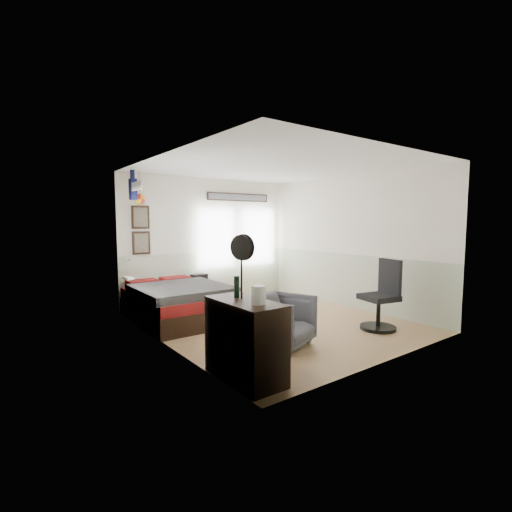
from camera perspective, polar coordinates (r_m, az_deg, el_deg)
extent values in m
cube|color=#A97145|center=(6.63, 2.80, -10.21)|extent=(4.00, 4.50, 0.01)
cube|color=silver|center=(8.26, -7.13, 2.41)|extent=(4.00, 0.02, 2.70)
cube|color=silver|center=(4.88, 19.91, 0.01)|extent=(4.00, 0.02, 2.70)
cube|color=silver|center=(5.36, -13.89, 0.64)|extent=(0.02, 4.50, 2.70)
cube|color=silver|center=(7.82, 14.25, 2.11)|extent=(0.02, 4.50, 2.70)
cube|color=white|center=(6.45, 2.92, 13.62)|extent=(4.00, 4.50, 0.02)
cube|color=beige|center=(8.33, -7.04, -3.09)|extent=(4.00, 0.01, 1.10)
cube|color=beige|center=(5.48, -13.61, -7.72)|extent=(0.01, 4.50, 1.10)
cube|color=beige|center=(7.90, 14.07, -3.69)|extent=(0.01, 4.50, 1.10)
cube|color=silver|center=(5.87, -15.63, 1.99)|extent=(0.03, 2.20, 1.35)
cube|color=silver|center=(8.29, -6.10, 2.78)|extent=(0.95, 0.03, 1.30)
cube|color=silver|center=(8.93, 0.27, 3.01)|extent=(0.95, 0.03, 1.30)
cube|color=black|center=(7.58, -17.25, 1.93)|extent=(0.35, 0.03, 0.45)
cube|color=black|center=(7.57, -17.36, 5.71)|extent=(0.35, 0.03, 0.45)
cube|color=#7F7259|center=(7.56, -17.21, 1.93)|extent=(0.27, 0.01, 0.37)
cube|color=#7F7259|center=(7.55, -17.32, 5.72)|extent=(0.27, 0.01, 0.37)
cube|color=black|center=(8.63, -2.70, 9.03)|extent=(1.65, 0.03, 0.18)
cube|color=gray|center=(8.61, -2.65, 9.03)|extent=(1.58, 0.01, 0.13)
cube|color=white|center=(6.45, -17.83, 10.23)|extent=(0.02, 0.48, 0.14)
sphere|color=red|center=(7.29, -17.49, 8.32)|extent=(0.20, 0.20, 0.20)
cube|color=black|center=(6.90, -12.10, -8.26)|extent=(1.45, 2.06, 0.33)
cube|color=maroon|center=(6.84, -12.14, -6.19)|extent=(1.41, 2.02, 0.18)
cube|color=#423E3B|center=(6.61, -11.36, -5.14)|extent=(1.50, 1.51, 0.14)
cube|color=maroon|center=(7.43, -17.16, -4.10)|extent=(0.56, 0.35, 0.14)
cube|color=maroon|center=(7.68, -12.41, -3.68)|extent=(0.56, 0.35, 0.14)
cube|color=black|center=(4.27, -1.68, -12.78)|extent=(0.48, 1.00, 0.90)
imported|color=#525259|center=(5.39, 3.95, -9.87)|extent=(1.00, 1.01, 0.73)
cube|color=black|center=(7.99, -8.72, -5.79)|extent=(0.48, 0.40, 0.47)
cylinder|color=black|center=(6.54, 18.23, -10.42)|extent=(0.58, 0.58, 0.06)
cylinder|color=black|center=(6.47, 18.30, -8.29)|extent=(0.07, 0.07, 0.44)
cube|color=black|center=(6.42, 18.37, -6.07)|extent=(0.61, 0.61, 0.09)
cube|color=black|center=(6.51, 19.90, -2.98)|extent=(0.17, 0.47, 0.58)
cylinder|color=silver|center=(3.95, 0.36, -6.02)|extent=(0.15, 0.15, 0.20)
cube|color=silver|center=(4.00, 1.40, -5.72)|extent=(0.02, 0.02, 0.12)
cylinder|color=black|center=(4.29, -3.00, -4.74)|extent=(0.06, 0.06, 0.26)
cylinder|color=black|center=(4.19, -2.24, -2.81)|extent=(0.02, 0.02, 0.57)
cylinder|color=black|center=(4.16, -2.26, 1.33)|extent=(0.13, 0.29, 0.28)
cylinder|color=black|center=(4.18, -1.83, 1.35)|extent=(0.10, 0.30, 0.30)
cube|color=black|center=(7.93, -8.76, -3.46)|extent=(0.35, 0.26, 0.19)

